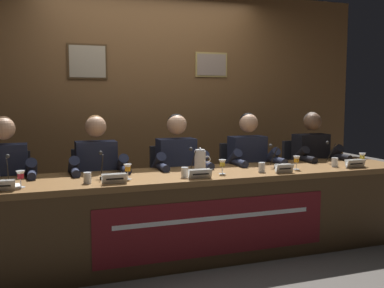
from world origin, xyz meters
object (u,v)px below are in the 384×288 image
object	(u,v)px
microphone_far_left	(8,174)
microphone_right	(275,160)
chair_far_right	(304,183)
document_stack_far_left	(5,187)
panelist_center	(179,168)
panelist_far_right	(315,161)
water_cup_right	(262,168)
juice_glass_center	(222,164)
juice_glass_far_left	(21,176)
conference_table	(197,200)
chair_right	(242,187)
chair_far_left	(8,205)
panelist_right	(251,164)
microphone_far_right	(332,156)
juice_glass_left	(128,169)
water_pitcher_central	(200,160)
panelist_left	(98,173)
nameplate_center	(200,174)
water_cup_left	(87,178)
nameplate_right	(284,168)
chair_left	(95,199)
chair_center	(173,193)
panelist_far_left	(5,178)
water_cup_center	(185,173)
juice_glass_right	(296,160)
microphone_center	(194,164)
nameplate_far_left	(0,186)
nameplate_far_right	(355,163)
water_cup_far_right	(335,163)
microphone_left	(103,170)

from	to	relation	value
microphone_far_left	microphone_right	distance (m)	2.28
chair_far_right	document_stack_far_left	world-z (taller)	chair_far_right
panelist_center	panelist_far_right	distance (m)	1.52
water_cup_right	juice_glass_center	bearing A→B (deg)	175.65
juice_glass_far_left	document_stack_far_left	distance (m)	0.14
conference_table	panelist_far_right	bearing A→B (deg)	17.64
juice_glass_center	chair_right	size ratio (longest dim) A/B	0.14
chair_far_left	document_stack_far_left	distance (m)	0.77
panelist_right	microphone_right	xyz separation A→B (m)	(0.04, -0.40, 0.09)
juice_glass_center	microphone_far_right	bearing A→B (deg)	7.91
juice_glass_left	water_pitcher_central	bearing A→B (deg)	15.16
chair_right	document_stack_far_left	distance (m)	2.38
conference_table	water_pitcher_central	bearing A→B (deg)	60.70
panelist_left	nameplate_center	xyz separation A→B (m)	(0.72, -0.66, 0.06)
juice_glass_left	water_cup_left	xyz separation A→B (m)	(-0.32, -0.05, -0.05)
water_pitcher_central	nameplate_right	bearing A→B (deg)	-27.70
chair_left	water_cup_left	bearing A→B (deg)	-101.38
panelist_left	chair_center	distance (m)	0.83
juice_glass_left	nameplate_right	distance (m)	1.35
panelist_far_left	water_cup_center	world-z (taller)	panelist_far_left
juice_glass_right	microphone_right	world-z (taller)	microphone_right
microphone_center	nameplate_right	world-z (taller)	microphone_center
microphone_far_left	nameplate_far_left	bearing A→B (deg)	-97.27
microphone_far_left	nameplate_far_right	xyz separation A→B (m)	(2.99, -0.27, -0.03)
conference_table	water_cup_far_right	size ratio (longest dim) A/B	48.26
conference_table	panelist_center	bearing A→B (deg)	90.18
nameplate_center	juice_glass_left	bearing A→B (deg)	163.34
chair_left	water_cup_left	world-z (taller)	chair_left
chair_far_left	microphone_far_right	size ratio (longest dim) A/B	4.15
juice_glass_center	water_pitcher_central	bearing A→B (deg)	119.98
microphone_left	water_cup_right	size ratio (longest dim) A/B	2.54
microphone_left	water_cup_center	xyz separation A→B (m)	(0.64, -0.18, -0.04)
chair_left	panelist_left	size ratio (longest dim) A/B	0.73
juice_glass_far_left	panelist_right	size ratio (longest dim) A/B	0.10
panelist_left	nameplate_far_right	world-z (taller)	panelist_left
microphone_left	nameplate_far_right	xyz separation A→B (m)	(2.29, -0.23, -0.03)
chair_center	water_pitcher_central	bearing A→B (deg)	-79.14
nameplate_center	chair_far_right	size ratio (longest dim) A/B	0.21
chair_right	microphone_far_left	bearing A→B (deg)	-165.98
water_cup_right	water_pitcher_central	xyz separation A→B (m)	(-0.49, 0.24, 0.06)
panelist_far_right	water_cup_far_right	distance (m)	0.53
panelist_center	chair_far_right	size ratio (longest dim) A/B	1.36
conference_table	juice_glass_right	size ratio (longest dim) A/B	33.08
conference_table	panelist_left	size ratio (longest dim) A/B	3.35
document_stack_far_left	microphone_right	bearing A→B (deg)	2.79
panelist_right	panelist_far_right	bearing A→B (deg)	0.00
water_cup_center	microphone_center	size ratio (longest dim) A/B	0.39
water_cup_far_right	document_stack_far_left	bearing A→B (deg)	-179.97
chair_far_right	water_cup_far_right	xyz separation A→B (m)	(-0.14, -0.71, 0.33)
water_cup_right	document_stack_far_left	bearing A→B (deg)	178.95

